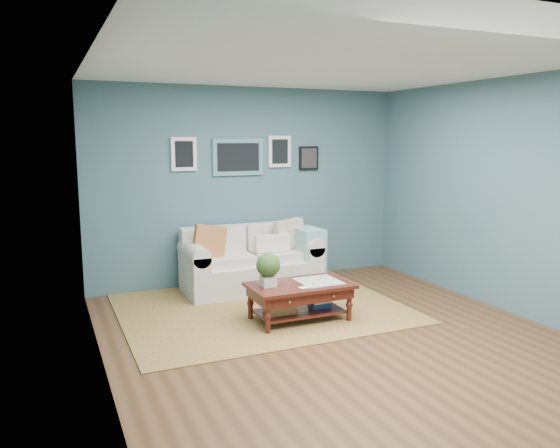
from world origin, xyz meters
TOP-DOWN VIEW (x-y plane):
  - room_shell at (-0.00, 0.06)m, footprint 5.00×5.02m
  - area_rug at (-0.35, 1.19)m, footprint 3.25×2.60m
  - loveseat at (-0.10, 2.02)m, footprint 1.83×0.83m
  - coffee_table at (-0.18, 0.64)m, footprint 1.13×0.66m

SIDE VIEW (x-z plane):
  - area_rug at x=-0.35m, z-range 0.00..0.01m
  - coffee_table at x=-0.18m, z-range -0.04..0.74m
  - loveseat at x=-0.10m, z-range -0.09..0.85m
  - room_shell at x=0.00m, z-range 0.01..2.71m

